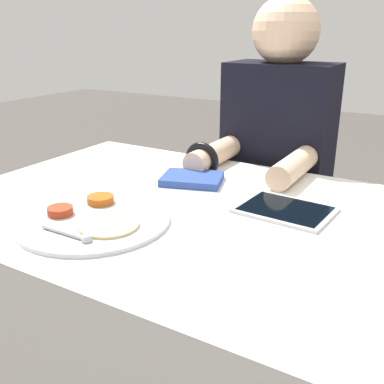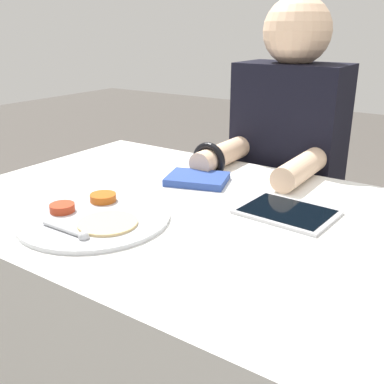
{
  "view_description": "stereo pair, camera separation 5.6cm",
  "coord_description": "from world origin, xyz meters",
  "px_view_note": "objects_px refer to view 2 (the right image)",
  "views": [
    {
      "loc": [
        0.55,
        -0.85,
        1.19
      ],
      "look_at": [
        0.07,
        -0.05,
        0.84
      ],
      "focal_mm": 42.0,
      "sensor_mm": 36.0,
      "label": 1
    },
    {
      "loc": [
        0.6,
        -0.82,
        1.19
      ],
      "look_at": [
        0.07,
        -0.05,
        0.84
      ],
      "focal_mm": 42.0,
      "sensor_mm": 36.0,
      "label": 2
    }
  ],
  "objects_px": {
    "person_diner": "(283,202)",
    "red_notebook": "(197,180)",
    "thali_tray": "(94,217)",
    "tablet_device": "(287,212)"
  },
  "relations": [
    {
      "from": "thali_tray",
      "to": "red_notebook",
      "type": "height_order",
      "value": "thali_tray"
    },
    {
      "from": "red_notebook",
      "to": "tablet_device",
      "type": "distance_m",
      "value": 0.3
    },
    {
      "from": "person_diner",
      "to": "red_notebook",
      "type": "bearing_deg",
      "value": -104.71
    },
    {
      "from": "red_notebook",
      "to": "tablet_device",
      "type": "xyz_separation_m",
      "value": [
        0.29,
        -0.07,
        -0.0
      ]
    },
    {
      "from": "thali_tray",
      "to": "tablet_device",
      "type": "distance_m",
      "value": 0.44
    },
    {
      "from": "red_notebook",
      "to": "person_diner",
      "type": "xyz_separation_m",
      "value": [
        0.1,
        0.39,
        -0.17
      ]
    },
    {
      "from": "tablet_device",
      "to": "person_diner",
      "type": "bearing_deg",
      "value": 112.92
    },
    {
      "from": "red_notebook",
      "to": "person_diner",
      "type": "bearing_deg",
      "value": 75.29
    },
    {
      "from": "thali_tray",
      "to": "person_diner",
      "type": "distance_m",
      "value": 0.76
    },
    {
      "from": "tablet_device",
      "to": "person_diner",
      "type": "relative_size",
      "value": 0.17
    }
  ]
}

